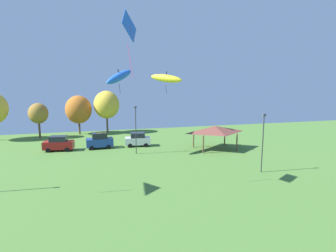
% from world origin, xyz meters
% --- Properties ---
extents(kite_flying_0, '(4.56, 4.39, 3.27)m').
position_xyz_m(kite_flying_0, '(4.50, 39.77, 10.69)').
color(kite_flying_0, yellow).
extents(kite_flying_1, '(1.56, 2.41, 5.68)m').
position_xyz_m(kite_flying_1, '(-2.73, 25.14, 14.39)').
color(kite_flying_1, blue).
extents(kite_flying_3, '(4.48, 4.09, 3.54)m').
position_xyz_m(kite_flying_3, '(-2.44, 38.07, 10.80)').
color(kite_flying_3, blue).
extents(parked_car_leftmost, '(4.44, 2.41, 2.24)m').
position_xyz_m(parked_car_leftmost, '(-11.16, 43.27, 1.11)').
color(parked_car_leftmost, maroon).
rests_on(parked_car_leftmost, ground).
extents(parked_car_second_from_left, '(4.10, 2.21, 2.44)m').
position_xyz_m(parked_car_second_from_left, '(-5.24, 43.24, 1.19)').
color(parked_car_second_from_left, '#234299').
rests_on(parked_car_second_from_left, ground).
extents(parked_car_third_from_left, '(4.21, 2.47, 2.20)m').
position_xyz_m(parked_car_third_from_left, '(0.69, 43.09, 1.09)').
color(parked_car_third_from_left, silver).
rests_on(parked_car_third_from_left, ground).
extents(park_pavilion, '(7.02, 4.90, 3.60)m').
position_xyz_m(park_pavilion, '(11.71, 37.96, 3.08)').
color(park_pavilion, brown).
rests_on(park_pavilion, ground).
extents(light_post_1, '(0.36, 0.20, 6.58)m').
position_xyz_m(light_post_1, '(11.89, 26.48, 3.69)').
color(light_post_1, '#2D2D33').
rests_on(light_post_1, ground).
extents(light_post_2, '(0.36, 0.20, 6.79)m').
position_xyz_m(light_post_2, '(-0.32, 38.36, 3.80)').
color(light_post_2, '#2D2D33').
rests_on(light_post_2, ground).
extents(treeline_tree_1, '(3.42, 3.42, 6.52)m').
position_xyz_m(treeline_tree_1, '(-15.72, 54.49, 4.61)').
color(treeline_tree_1, brown).
rests_on(treeline_tree_1, ground).
extents(treeline_tree_2, '(5.08, 5.08, 7.76)m').
position_xyz_m(treeline_tree_2, '(-8.84, 56.97, 4.95)').
color(treeline_tree_2, brown).
rests_on(treeline_tree_2, ground).
extents(treeline_tree_3, '(5.12, 5.12, 8.65)m').
position_xyz_m(treeline_tree_3, '(-3.37, 56.81, 5.82)').
color(treeline_tree_3, brown).
rests_on(treeline_tree_3, ground).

